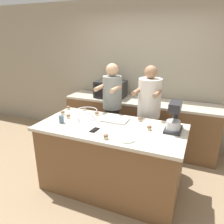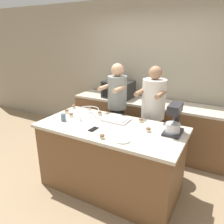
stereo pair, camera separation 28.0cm
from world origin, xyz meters
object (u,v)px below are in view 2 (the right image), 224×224
Objects in this scene: cupcake_4 at (67,111)px; baking_tray at (117,119)px; person_right at (152,118)px; mixing_bowl at (88,114)px; microwave_oven at (118,89)px; drinking_glass at (63,117)px; cupcake_5 at (89,108)px; cupcake_7 at (148,129)px; cupcake_3 at (102,136)px; stand_mixer at (174,121)px; cupcake_6 at (74,106)px; cell_phone at (93,129)px; cupcake_1 at (141,120)px; cupcake_2 at (71,115)px; small_plate at (123,140)px; cupcake_0 at (100,113)px; person_left at (117,111)px.

baking_tray is at bearing 6.31° from cupcake_4.
person_right reaches higher than mixing_bowl.
microwave_oven reaches higher than drinking_glass.
cupcake_5 is 1.17m from cupcake_7.
cupcake_3 is 1.00× the size of cupcake_4.
cupcake_5 is (-1.39, 0.24, -0.13)m from stand_mixer.
cupcake_6 is at bearing -106.76° from microwave_oven.
cupcake_6 reaches higher than cell_phone.
cupcake_6 is (-0.48, 0.27, -0.05)m from mixing_bowl.
cupcake_6 is at bearing 114.08° from drinking_glass.
person_right is 1.14m from cupcake_3.
cupcake_3 is (-0.67, -0.54, -0.13)m from stand_mixer.
cupcake_3 is 1.06m from cupcake_5.
mixing_bowl reaches higher than cupcake_1.
cupcake_2 is 0.86m from cupcake_3.
person_right is 1.10m from microwave_oven.
person_right is 27.20× the size of cupcake_5.
baking_tray reaches higher than small_plate.
cupcake_4 is at bearing 152.27° from cupcake_3.
stand_mixer is 1.78m from microwave_oven.
stand_mixer is at bearing -51.85° from person_right.
cupcake_2 is 1.00× the size of cupcake_4.
mixing_bowl is at bearing 152.10° from small_plate.
microwave_oven reaches higher than cupcake_0.
cupcake_6 is (-0.21, 0.33, 0.00)m from cupcake_2.
cupcake_5 is at bearing 163.06° from cupcake_7.
cupcake_1 is (-0.02, -0.43, 0.11)m from person_right.
stand_mixer reaches higher than cupcake_7.
stand_mixer is 1.44m from cupcake_2.
small_plate is 1.37m from cupcake_6.
person_left is 27.23× the size of cupcake_7.
stand_mixer is at bearing 5.82° from cupcake_2.
person_right reaches higher than stand_mixer.
cupcake_5 is (0.03, 0.56, -0.02)m from drinking_glass.
person_right reaches higher than drinking_glass.
person_right is at bearing 28.82° from cupcake_4.
stand_mixer is at bearing 47.49° from small_plate.
baking_tray is 5.77× the size of cupcake_4.
cupcake_4 is (-1.12, -0.20, 0.00)m from cupcake_1.
cell_phone is (-0.11, -0.41, -0.01)m from baking_tray.
cupcake_3 is 1.00× the size of cupcake_6.
cupcake_0 is 1.00× the size of cupcake_5.
stand_mixer is 6.06× the size of cupcake_7.
cupcake_6 and cupcake_7 have the same top height.
small_plate is at bearing -12.70° from cell_phone.
baking_tray is at bearing 29.72° from drinking_glass.
cupcake_1 and cupcake_2 have the same top height.
baking_tray is (-0.78, 0.03, -0.14)m from stand_mixer.
person_left is at bearing -64.35° from microwave_oven.
drinking_glass is 0.99m from small_plate.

